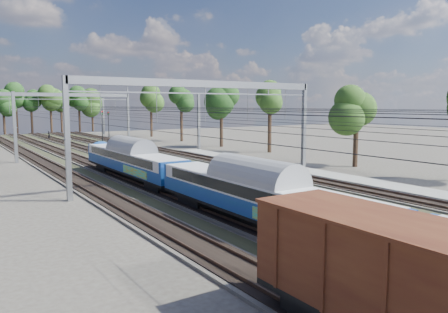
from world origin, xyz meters
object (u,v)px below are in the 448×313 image
worker (49,135)px  signal_near (102,123)px  emu_train (260,189)px  signal_far (108,121)px

worker → signal_near: (5.09, -17.88, 2.90)m
worker → signal_near: 18.81m
emu_train → signal_near: 56.07m
signal_near → emu_train: bearing=-106.1°
signal_near → signal_far: bearing=60.8°
emu_train → worker: emu_train is taller
worker → signal_far: (11.28, -2.78, 2.63)m
emu_train → worker: (3.86, 73.21, -1.43)m
worker → signal_near: bearing=-174.0°
worker → signal_far: signal_far is taller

